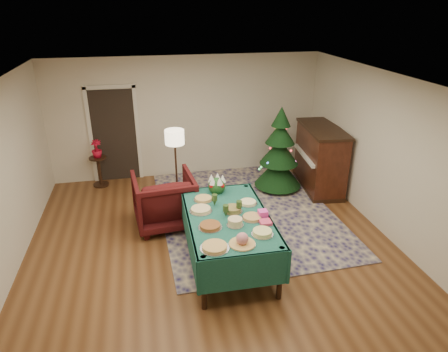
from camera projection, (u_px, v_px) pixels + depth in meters
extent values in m
plane|color=#593319|center=(217.00, 258.00, 6.32)|extent=(7.00, 7.00, 0.00)
plane|color=white|center=(215.00, 87.00, 5.23)|extent=(7.00, 7.00, 0.00)
plane|color=beige|center=(187.00, 117.00, 8.91)|extent=(6.00, 0.00, 6.00)
plane|color=beige|center=(401.00, 165.00, 6.34)|extent=(0.00, 7.00, 7.00)
cube|color=black|center=(115.00, 136.00, 8.73)|extent=(0.92, 0.02, 2.04)
cube|color=silver|center=(91.00, 136.00, 8.62)|extent=(0.08, 0.04, 2.14)
cube|color=silver|center=(138.00, 134.00, 8.81)|extent=(0.08, 0.04, 2.14)
cube|color=silver|center=(109.00, 87.00, 8.29)|extent=(1.08, 0.04, 0.08)
cube|color=#19144C|center=(246.00, 211.00, 7.73)|extent=(3.32, 4.29, 0.02)
cylinder|color=black|center=(204.00, 283.00, 5.13)|extent=(0.08, 0.08, 0.82)
cylinder|color=black|center=(187.00, 213.00, 6.84)|extent=(0.08, 0.08, 0.82)
cylinder|color=black|center=(280.00, 273.00, 5.31)|extent=(0.08, 0.08, 0.82)
cylinder|color=black|center=(246.00, 207.00, 7.02)|extent=(0.08, 0.08, 0.82)
cube|color=#16503F|center=(228.00, 217.00, 5.92)|extent=(1.23, 2.09, 0.04)
cube|color=#16503F|center=(216.00, 200.00, 6.94)|extent=(1.24, 0.05, 0.51)
cube|color=#16503F|center=(244.00, 272.00, 5.09)|extent=(1.24, 0.05, 0.51)
cube|color=#16503F|center=(266.00, 227.00, 6.12)|extent=(0.06, 2.11, 0.51)
cube|color=#16503F|center=(189.00, 235.00, 5.91)|extent=(0.06, 2.11, 0.51)
cylinder|color=silver|center=(215.00, 248.00, 5.13)|extent=(0.38, 0.38, 0.01)
cylinder|color=tan|center=(215.00, 246.00, 5.12)|extent=(0.32, 0.32, 0.04)
cylinder|color=silver|center=(242.00, 244.00, 5.21)|extent=(0.36, 0.36, 0.01)
sphere|color=#CC727A|center=(242.00, 239.00, 5.17)|extent=(0.16, 0.16, 0.16)
cylinder|color=silver|center=(262.00, 234.00, 5.43)|extent=(0.31, 0.31, 0.01)
cylinder|color=#D8D172|center=(262.00, 232.00, 5.42)|extent=(0.26, 0.26, 0.05)
cylinder|color=silver|center=(210.00, 227.00, 5.60)|extent=(0.34, 0.34, 0.01)
cylinder|color=brown|center=(210.00, 226.00, 5.58)|extent=(0.29, 0.29, 0.04)
cylinder|color=silver|center=(235.00, 225.00, 5.65)|extent=(0.24, 0.24, 0.01)
cylinder|color=tan|center=(235.00, 222.00, 5.63)|extent=(0.21, 0.21, 0.10)
cylinder|color=silver|center=(252.00, 218.00, 5.83)|extent=(0.31, 0.31, 0.01)
cylinder|color=#B2844C|center=(252.00, 217.00, 5.82)|extent=(0.27, 0.27, 0.03)
cylinder|color=silver|center=(201.00, 211.00, 6.03)|extent=(0.35, 0.35, 0.01)
cylinder|color=#D8BF7F|center=(201.00, 209.00, 6.02)|extent=(0.30, 0.30, 0.04)
cylinder|color=silver|center=(233.00, 211.00, 6.02)|extent=(0.30, 0.30, 0.01)
cylinder|color=maroon|center=(233.00, 209.00, 6.01)|extent=(0.25, 0.25, 0.07)
cylinder|color=silver|center=(248.00, 203.00, 6.26)|extent=(0.29, 0.29, 0.01)
cylinder|color=#F2EACC|center=(248.00, 202.00, 6.25)|extent=(0.25, 0.25, 0.03)
cylinder|color=silver|center=(203.00, 200.00, 6.37)|extent=(0.31, 0.31, 0.01)
cylinder|color=tan|center=(203.00, 198.00, 6.36)|extent=(0.26, 0.26, 0.03)
cone|color=#2D471E|center=(215.00, 203.00, 6.18)|extent=(0.08, 0.08, 0.10)
cylinder|color=#2D471E|center=(215.00, 197.00, 6.14)|extent=(0.09, 0.09, 0.10)
cone|color=#2D471E|center=(239.00, 210.00, 5.98)|extent=(0.08, 0.08, 0.10)
cylinder|color=#2D471E|center=(239.00, 204.00, 5.95)|extent=(0.09, 0.09, 0.10)
cone|color=#2D471E|center=(226.00, 214.00, 5.87)|extent=(0.08, 0.08, 0.10)
cylinder|color=#2D471E|center=(226.00, 208.00, 5.83)|extent=(0.09, 0.09, 0.10)
cube|color=#DB3D65|center=(265.00, 222.00, 5.69)|extent=(0.17, 0.17, 0.04)
cube|color=#E740AF|center=(263.00, 214.00, 5.85)|extent=(0.13, 0.13, 0.11)
sphere|color=#1E4C1E|center=(217.00, 186.00, 6.60)|extent=(0.28, 0.28, 0.28)
cone|color=white|center=(223.00, 178.00, 6.57)|extent=(0.11, 0.11, 0.13)
cone|color=white|center=(218.00, 176.00, 6.64)|extent=(0.11, 0.11, 0.13)
cone|color=white|center=(211.00, 178.00, 6.58)|extent=(0.11, 0.11, 0.13)
cone|color=white|center=(213.00, 181.00, 6.48)|extent=(0.11, 0.11, 0.13)
cone|color=white|center=(220.00, 181.00, 6.47)|extent=(0.11, 0.11, 0.13)
sphere|color=#B20C0F|center=(222.00, 181.00, 6.66)|extent=(0.08, 0.08, 0.08)
sphere|color=#B20C0F|center=(212.00, 182.00, 6.66)|extent=(0.08, 0.08, 0.08)
sphere|color=#B20C0F|center=(212.00, 186.00, 6.50)|extent=(0.08, 0.08, 0.08)
sphere|color=#B20C0F|center=(222.00, 186.00, 6.51)|extent=(0.08, 0.08, 0.08)
imported|color=#3F0D0F|center=(164.00, 198.00, 7.09)|extent=(1.12, 1.06, 1.06)
cylinder|color=#A57F3F|center=(178.00, 202.00, 8.07)|extent=(0.26, 0.26, 0.03)
cylinder|color=black|center=(176.00, 171.00, 7.79)|extent=(0.04, 0.04, 1.39)
cylinder|color=#FFEABF|center=(175.00, 137.00, 7.51)|extent=(0.37, 0.37, 0.28)
cylinder|color=black|center=(101.00, 184.00, 8.81)|extent=(0.33, 0.33, 0.04)
cylinder|color=black|center=(100.00, 172.00, 8.69)|extent=(0.07, 0.07, 0.61)
cylinder|color=black|center=(98.00, 158.00, 8.56)|extent=(0.37, 0.37, 0.03)
imported|color=#BA0D28|center=(97.00, 153.00, 8.51)|extent=(0.22, 0.39, 0.22)
cylinder|color=black|center=(277.00, 185.00, 8.66)|extent=(0.11, 0.11, 0.14)
cone|color=black|center=(278.00, 171.00, 8.52)|extent=(1.00, 1.00, 0.63)
cone|color=black|center=(279.00, 151.00, 8.34)|extent=(0.82, 0.82, 0.54)
cone|color=black|center=(280.00, 133.00, 8.18)|extent=(0.62, 0.62, 0.45)
cone|color=black|center=(281.00, 116.00, 8.04)|extent=(0.40, 0.40, 0.41)
cube|color=black|center=(317.00, 185.00, 8.71)|extent=(0.83, 1.61, 0.09)
cube|color=black|center=(320.00, 158.00, 8.45)|extent=(0.81, 1.59, 1.27)
cube|color=black|center=(323.00, 129.00, 8.19)|extent=(0.85, 1.63, 0.05)
cube|color=white|center=(305.00, 155.00, 8.39)|extent=(0.26, 1.32, 0.07)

